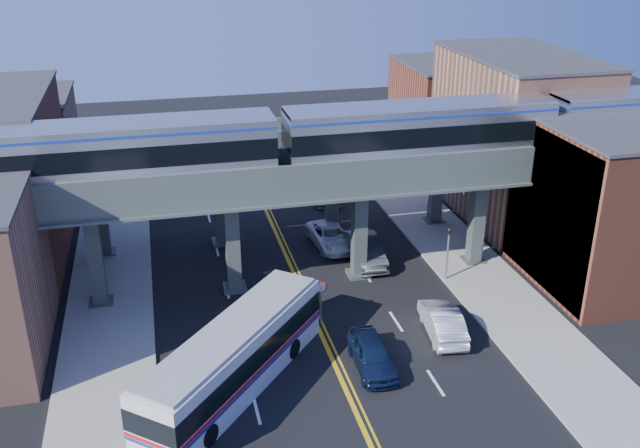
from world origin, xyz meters
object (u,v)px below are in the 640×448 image
at_px(traffic_signal, 448,248).
at_px(car_lane_d, 324,192).
at_px(car_lane_c, 331,236).
at_px(stop_sign, 321,295).
at_px(car_lane_a, 372,355).
at_px(car_lane_b, 366,250).
at_px(transit_bus, 234,358).
at_px(transit_train, 420,131).
at_px(car_parked_curb, 442,321).

bearing_deg(traffic_signal, car_lane_d, 105.31).
height_order(traffic_signal, car_lane_c, traffic_signal).
distance_m(stop_sign, car_lane_a, 5.30).
bearing_deg(car_lane_b, car_lane_a, -103.35).
relative_size(traffic_signal, car_lane_a, 0.89).
bearing_deg(car_lane_c, car_lane_b, -66.56).
xyz_separation_m(transit_bus, car_lane_b, (10.23, 11.75, -0.80)).
distance_m(transit_bus, car_lane_a, 7.08).
bearing_deg(transit_train, stop_sign, -145.90).
height_order(stop_sign, car_lane_b, stop_sign).
distance_m(stop_sign, car_lane_d, 19.05).
xyz_separation_m(car_lane_a, car_parked_curb, (4.73, 2.16, 0.02)).
bearing_deg(car_lane_d, transit_train, -78.98).
height_order(car_lane_a, car_lane_b, car_lane_b).
relative_size(transit_train, car_lane_d, 10.21).
distance_m(stop_sign, traffic_signal, 9.41).
relative_size(stop_sign, car_parked_curb, 0.53).
bearing_deg(car_lane_c, traffic_signal, -54.19).
bearing_deg(stop_sign, transit_bus, -137.89).
xyz_separation_m(traffic_signal, car_lane_d, (-4.22, 15.43, -1.58)).
bearing_deg(car_parked_curb, stop_sign, -16.99).
height_order(stop_sign, car_parked_curb, stop_sign).
height_order(traffic_signal, car_parked_curb, traffic_signal).
distance_m(car_lane_c, car_lane_d, 8.81).
distance_m(transit_train, car_parked_curb, 11.69).
bearing_deg(transit_bus, car_lane_b, -0.60).
xyz_separation_m(car_lane_a, car_lane_d, (3.18, 23.42, -0.06)).
distance_m(traffic_signal, car_parked_curb, 6.58).
height_order(stop_sign, transit_bus, transit_bus).
bearing_deg(stop_sign, car_parked_curb, -24.45).
xyz_separation_m(traffic_signal, car_lane_b, (-4.20, 3.76, -1.42)).
bearing_deg(stop_sign, car_lane_b, 55.17).
bearing_deg(car_lane_b, transit_bus, -129.14).
relative_size(transit_train, traffic_signal, 12.44).
bearing_deg(car_lane_d, car_lane_c, -100.86).
distance_m(transit_train, car_lane_b, 9.13).
height_order(transit_bus, car_lane_a, transit_bus).
distance_m(traffic_signal, transit_bus, 16.50).
xyz_separation_m(transit_train, car_lane_d, (-2.71, 13.43, -8.69)).
distance_m(transit_train, car_lane_c, 10.82).
distance_m(transit_train, transit_bus, 18.07).
xyz_separation_m(transit_train, car_lane_a, (-5.88, -9.99, -8.63)).
bearing_deg(car_lane_d, car_lane_b, -90.26).
relative_size(traffic_signal, transit_bus, 0.36).
bearing_deg(transit_bus, traffic_signal, -20.58).
relative_size(traffic_signal, car_parked_curb, 0.83).
distance_m(car_lane_b, car_lane_d, 11.68).
height_order(traffic_signal, transit_bus, traffic_signal).
bearing_deg(stop_sign, car_lane_c, 72.54).
distance_m(car_lane_d, car_parked_curb, 21.32).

